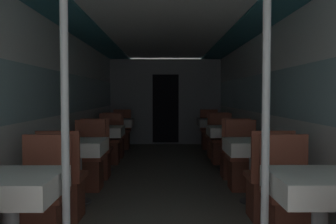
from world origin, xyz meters
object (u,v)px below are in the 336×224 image
(dining_table_left_1, at_px, (77,150))
(dining_table_left_2, at_px, (104,133))
(chair_left_near_2, at_px, (97,159))
(chair_left_near_3, at_px, (114,143))
(chair_right_near_2, at_px, (234,159))
(chair_right_near_3, at_px, (217,143))
(dining_table_right_2, at_px, (227,133))
(chair_right_near_1, at_px, (267,191))
(chair_left_near_1, at_px, (63,191))
(dining_table_left_3, at_px, (118,124))
(chair_right_far_1, at_px, (242,167))
(chair_right_far_3, at_px, (209,136))
(chair_left_far_2, at_px, (109,148))
(support_pole_right_0, at_px, (265,121))
(chair_right_far_0, at_px, (289,211))
(dining_table_left_0, at_px, (10,191))
(support_pole_left_0, at_px, (64,121))
(dining_table_right_1, at_px, (253,150))
(chair_left_far_0, at_px, (41,211))
(dining_table_right_3, at_px, (213,124))
(chair_right_far_2, at_px, (221,148))
(chair_left_far_3, at_px, (121,136))
(chair_left_far_1, at_px, (88,168))
(dining_table_right_0, at_px, (319,191))

(dining_table_left_1, xyz_separation_m, dining_table_left_2, (0.00, 1.81, 0.00))
(chair_left_near_2, xyz_separation_m, chair_left_near_3, (0.00, 1.81, 0.00))
(chair_right_near_2, distance_m, chair_right_near_3, 1.81)
(dining_table_right_2, bearing_deg, chair_right_near_1, -90.00)
(chair_left_near_1, distance_m, dining_table_left_3, 4.22)
(chair_right_far_1, xyz_separation_m, chair_right_near_3, (0.00, 2.44, 0.00))
(chair_left_near_2, height_order, chair_right_near_1, same)
(dining_table_left_1, relative_size, chair_right_far_3, 0.80)
(chair_left_far_2, relative_size, support_pole_right_0, 0.42)
(chair_right_far_0, height_order, dining_table_right_2, chair_right_far_0)
(chair_left_near_1, relative_size, chair_right_near_3, 1.00)
(dining_table_left_0, height_order, chair_right_far_3, chair_right_far_3)
(support_pole_right_0, bearing_deg, chair_left_near_3, 108.65)
(chair_right_near_1, distance_m, dining_table_right_2, 2.42)
(support_pole_left_0, bearing_deg, chair_right_near_1, 36.75)
(dining_table_left_0, relative_size, chair_left_near_2, 0.80)
(chair_left_near_2, distance_m, dining_table_right_2, 2.10)
(support_pole_right_0, xyz_separation_m, dining_table_right_1, (0.36, 1.81, -0.45))
(chair_right_far_3, bearing_deg, dining_table_right_2, 90.00)
(chair_left_near_1, bearing_deg, chair_left_far_0, -90.00)
(dining_table_right_1, bearing_deg, chair_left_near_3, 123.29)
(dining_table_left_2, height_order, dining_table_right_3, same)
(chair_left_far_0, xyz_separation_m, support_pole_right_0, (1.63, -0.59, 0.76))
(chair_left_near_1, xyz_separation_m, chair_left_far_2, (0.00, 2.99, 0.00))
(chair_right_far_0, distance_m, chair_right_near_2, 2.44)
(chair_left_far_2, distance_m, chair_right_far_1, 2.69)
(chair_left_near_3, xyz_separation_m, chair_right_far_2, (1.99, -0.63, 0.00))
(chair_left_far_0, xyz_separation_m, chair_right_near_1, (1.99, 0.63, 0.00))
(chair_right_far_2, xyz_separation_m, dining_table_right_3, (0.00, 1.22, 0.32))
(chair_left_far_3, xyz_separation_m, chair_right_near_1, (1.99, -4.79, 0.00))
(dining_table_left_0, relative_size, chair_right_far_1, 0.80)
(support_pole_left_0, xyz_separation_m, chair_left_near_3, (-0.36, 4.83, -0.76))
(chair_right_far_1, bearing_deg, support_pole_left_0, 55.75)
(dining_table_left_3, height_order, chair_right_near_2, chair_right_near_2)
(chair_right_far_0, xyz_separation_m, chair_right_far_2, (0.00, 3.61, 0.00))
(dining_table_right_1, height_order, chair_right_far_2, chair_right_far_2)
(chair_left_far_1, relative_size, chair_right_far_3, 1.00)
(dining_table_right_0, height_order, chair_right_far_0, chair_right_far_0)
(dining_table_right_2, bearing_deg, dining_table_right_0, -90.00)
(chair_left_far_3, distance_m, chair_right_far_3, 1.99)
(chair_left_far_2, bearing_deg, chair_right_far_3, -137.71)
(chair_right_far_1, bearing_deg, dining_table_right_3, -90.00)
(chair_left_far_1, relative_size, chair_left_far_3, 1.00)
(dining_table_right_1, relative_size, dining_table_right_3, 1.00)
(chair_left_far_0, distance_m, chair_left_near_1, 0.63)
(chair_left_far_3, height_order, dining_table_right_2, chair_left_far_3)
(dining_table_left_1, xyz_separation_m, chair_right_near_2, (1.99, 1.22, -0.32))
(dining_table_right_1, relative_size, chair_right_near_2, 0.80)
(chair_right_near_1, xyz_separation_m, chair_right_far_1, (0.00, 1.18, 0.00))
(chair_left_far_2, xyz_separation_m, dining_table_right_1, (1.99, -2.40, 0.32))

